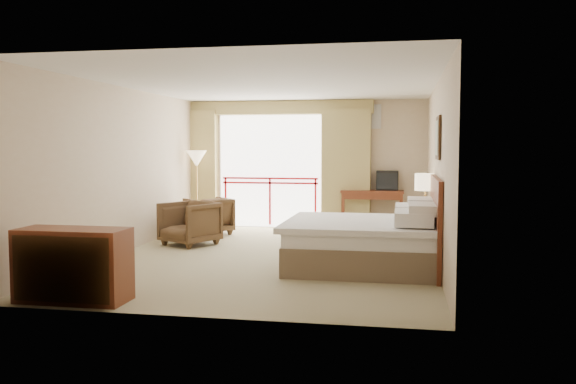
% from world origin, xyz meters
% --- Properties ---
extents(floor, '(7.00, 7.00, 0.00)m').
position_xyz_m(floor, '(0.00, 0.00, 0.00)').
color(floor, '#998F66').
rests_on(floor, ground).
extents(ceiling, '(7.00, 7.00, 0.00)m').
position_xyz_m(ceiling, '(0.00, 0.00, 2.70)').
color(ceiling, white).
rests_on(ceiling, wall_back).
extents(wall_back, '(5.00, 0.00, 5.00)m').
position_xyz_m(wall_back, '(0.00, 3.50, 1.35)').
color(wall_back, beige).
rests_on(wall_back, ground).
extents(wall_front, '(5.00, 0.00, 5.00)m').
position_xyz_m(wall_front, '(0.00, -3.50, 1.35)').
color(wall_front, beige).
rests_on(wall_front, ground).
extents(wall_left, '(0.00, 7.00, 7.00)m').
position_xyz_m(wall_left, '(-2.50, 0.00, 1.35)').
color(wall_left, beige).
rests_on(wall_left, ground).
extents(wall_right, '(0.00, 7.00, 7.00)m').
position_xyz_m(wall_right, '(2.50, 0.00, 1.35)').
color(wall_right, beige).
rests_on(wall_right, ground).
extents(balcony_door, '(2.40, 0.00, 2.40)m').
position_xyz_m(balcony_door, '(-0.80, 3.48, 1.20)').
color(balcony_door, white).
rests_on(balcony_door, wall_back).
extents(balcony_railing, '(2.09, 0.03, 1.02)m').
position_xyz_m(balcony_railing, '(-0.80, 3.46, 0.81)').
color(balcony_railing, '#A90E16').
rests_on(balcony_railing, wall_back).
extents(curtain_left, '(1.00, 0.26, 2.50)m').
position_xyz_m(curtain_left, '(-2.45, 3.35, 1.25)').
color(curtain_left, '#988447').
rests_on(curtain_left, wall_back).
extents(curtain_right, '(1.00, 0.26, 2.50)m').
position_xyz_m(curtain_right, '(0.85, 3.35, 1.25)').
color(curtain_right, '#988447').
rests_on(curtain_right, wall_back).
extents(valance, '(4.40, 0.22, 0.28)m').
position_xyz_m(valance, '(-0.80, 3.38, 2.55)').
color(valance, '#988447').
rests_on(valance, wall_back).
extents(hvac_vent, '(0.50, 0.04, 0.50)m').
position_xyz_m(hvac_vent, '(1.30, 3.47, 2.35)').
color(hvac_vent, silver).
rests_on(hvac_vent, wall_back).
extents(bed, '(2.13, 2.06, 0.97)m').
position_xyz_m(bed, '(1.50, -0.60, 0.38)').
color(bed, brown).
rests_on(bed, floor).
extents(headboard, '(0.06, 2.10, 1.30)m').
position_xyz_m(headboard, '(2.46, -0.60, 0.65)').
color(headboard, '#582213').
rests_on(headboard, wall_right).
extents(framed_art, '(0.04, 0.72, 0.60)m').
position_xyz_m(framed_art, '(2.47, -0.60, 1.85)').
color(framed_art, black).
rests_on(framed_art, wall_right).
extents(nightstand, '(0.50, 0.58, 0.67)m').
position_xyz_m(nightstand, '(2.37, 0.87, 0.34)').
color(nightstand, '#582213').
rests_on(nightstand, floor).
extents(table_lamp, '(0.34, 0.34, 0.60)m').
position_xyz_m(table_lamp, '(2.37, 0.92, 1.14)').
color(table_lamp, tan).
rests_on(table_lamp, nightstand).
extents(phone, '(0.18, 0.15, 0.07)m').
position_xyz_m(phone, '(2.32, 0.72, 0.71)').
color(phone, black).
rests_on(phone, nightstand).
extents(desk, '(1.28, 0.62, 0.84)m').
position_xyz_m(desk, '(1.40, 3.42, 0.65)').
color(desk, '#582213').
rests_on(desk, floor).
extents(tv, '(0.44, 0.35, 0.40)m').
position_xyz_m(tv, '(1.70, 3.36, 1.03)').
color(tv, black).
rests_on(tv, desk).
extents(coffee_maker, '(0.14, 0.14, 0.28)m').
position_xyz_m(coffee_maker, '(1.05, 3.36, 0.97)').
color(coffee_maker, black).
rests_on(coffee_maker, desk).
extents(cup, '(0.07, 0.07, 0.10)m').
position_xyz_m(cup, '(1.20, 3.31, 0.88)').
color(cup, white).
rests_on(cup, desk).
extents(wastebasket, '(0.27, 0.27, 0.29)m').
position_xyz_m(wastebasket, '(0.94, 2.54, 0.14)').
color(wastebasket, black).
rests_on(wastebasket, floor).
extents(armchair_far, '(1.12, 1.12, 0.73)m').
position_xyz_m(armchair_far, '(-1.76, 2.18, 0.00)').
color(armchair_far, '#432F1D').
rests_on(armchair_far, floor).
extents(armchair_near, '(1.12, 1.13, 0.77)m').
position_xyz_m(armchair_near, '(-1.67, 0.82, 0.00)').
color(armchair_near, '#432F1D').
rests_on(armchair_near, floor).
extents(side_table, '(0.49, 0.49, 0.54)m').
position_xyz_m(side_table, '(-1.74, 1.38, 0.37)').
color(side_table, black).
rests_on(side_table, floor).
extents(book, '(0.26, 0.28, 0.02)m').
position_xyz_m(book, '(-1.74, 1.38, 0.54)').
color(book, white).
rests_on(book, side_table).
extents(floor_lamp, '(0.42, 0.42, 1.65)m').
position_xyz_m(floor_lamp, '(-2.21, 2.79, 1.42)').
color(floor_lamp, tan).
rests_on(floor_lamp, floor).
extents(dresser, '(1.23, 0.52, 0.82)m').
position_xyz_m(dresser, '(-1.61, -3.15, 0.41)').
color(dresser, '#582213').
rests_on(dresser, floor).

